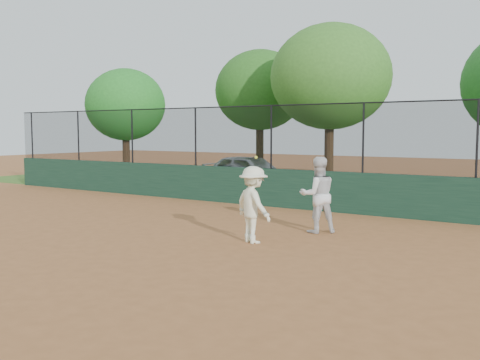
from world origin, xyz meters
The scene contains 10 objects.
ground centered at (0.00, 0.00, 0.00)m, with size 80.00×80.00×0.00m, color #A26134.
back_wall centered at (0.00, 6.00, 0.60)m, with size 26.00×0.20×1.20m, color #1C3E2B.
grass_strip centered at (0.00, 12.00, 0.00)m, with size 36.00×12.00×0.01m, color #355B1C.
parked_car centered at (-3.41, 9.42, 0.73)m, with size 1.72×4.28×1.46m, color #A1A7AB.
player_second centered at (2.59, 2.79, 0.89)m, with size 0.87×0.68×1.79m, color silver.
player_main centered at (1.93, 0.99, 0.82)m, with size 1.22×0.99×1.88m.
fence_assembly centered at (-0.03, 6.00, 2.24)m, with size 26.00×0.06×2.00m.
tree_0 centered at (-11.16, 10.32, 3.65)m, with size 4.05×3.68×5.41m.
tree_1 centered at (-4.88, 12.61, 4.24)m, with size 4.25×3.86×6.09m.
tree_2 centered at (-0.62, 10.76, 4.46)m, with size 4.72×4.29×6.51m.
Camera 1 is at (7.84, -8.63, 2.39)m, focal length 40.00 mm.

